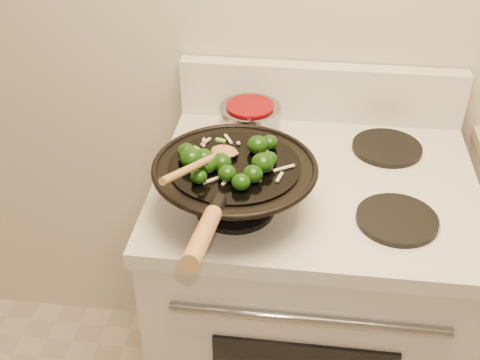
# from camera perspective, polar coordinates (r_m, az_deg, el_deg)

# --- Properties ---
(stove) EXTENTS (0.78, 0.67, 1.08)m
(stove) POSITION_cam_1_polar(r_m,az_deg,el_deg) (1.77, 6.16, -11.70)
(stove) COLOR silver
(stove) RESTS_ON ground
(wok) EXTENTS (0.36, 0.60, 0.22)m
(wok) POSITION_cam_1_polar(r_m,az_deg,el_deg) (1.32, -0.52, -0.37)
(wok) COLOR black
(wok) RESTS_ON stove
(stirfry) EXTENTS (0.26, 0.22, 0.04)m
(stirfry) POSITION_cam_1_polar(r_m,az_deg,el_deg) (1.27, -1.04, 1.80)
(stirfry) COLOR black
(stirfry) RESTS_ON wok
(wooden_spoon) EXTENTS (0.12, 0.27, 0.09)m
(wooden_spoon) POSITION_cam_1_polar(r_m,az_deg,el_deg) (1.25, -3.00, 1.98)
(wooden_spoon) COLOR #A0723F
(wooden_spoon) RESTS_ON wok
(saucepan) EXTENTS (0.16, 0.26, 0.09)m
(saucepan) POSITION_cam_1_polar(r_m,az_deg,el_deg) (1.58, 0.95, 5.57)
(saucepan) COLOR gray
(saucepan) RESTS_ON stove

